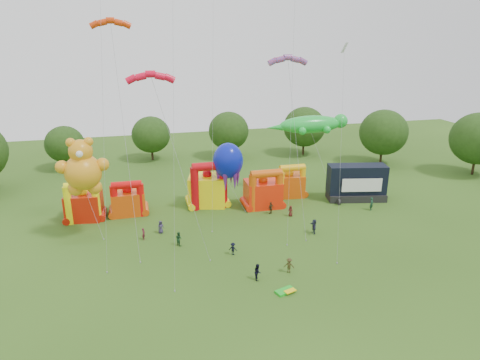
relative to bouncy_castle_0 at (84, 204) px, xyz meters
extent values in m
plane|color=#2B4B15|center=(18.73, -27.33, -2.25)|extent=(160.00, 160.00, 0.00)
cylinder|color=#352314|center=(67.59, 4.07, -0.29)|extent=(0.44, 0.44, 3.93)
ellipsoid|color=#203D12|center=(67.59, 4.07, 4.51)|extent=(9.83, 9.82, 9.39)
cylinder|color=#352314|center=(54.80, 14.30, -0.39)|extent=(0.44, 0.44, 3.72)
ellipsoid|color=#203D12|center=(54.80, 14.30, 4.15)|extent=(9.30, 9.30, 8.89)
cylinder|color=#352314|center=(42.44, 24.59, -0.50)|extent=(0.44, 0.44, 3.51)
ellipsoid|color=#203D12|center=(42.44, 24.59, 3.79)|extent=(8.77, 8.78, 8.39)
cylinder|color=#352314|center=(26.43, 26.20, -0.60)|extent=(0.44, 0.44, 3.30)
ellipsoid|color=#203D12|center=(26.43, 26.20, 3.43)|extent=(8.25, 8.25, 7.88)
cylinder|color=#352314|center=(10.75, 28.18, -0.71)|extent=(0.44, 0.44, 3.09)
ellipsoid|color=#203D12|center=(10.75, 28.18, 3.07)|extent=(7.73, 7.72, 7.38)
cylinder|color=#352314|center=(-5.39, 25.50, -0.81)|extent=(0.44, 0.44, 2.88)
ellipsoid|color=#203D12|center=(-5.39, 25.50, 2.71)|extent=(7.20, 7.20, 6.88)
cube|color=red|center=(0.00, 0.26, -0.38)|extent=(5.11, 4.33, 3.75)
cylinder|color=#FFF70D|center=(-1.80, -1.08, 0.43)|extent=(1.02, 1.02, 5.36)
cylinder|color=#FFF70D|center=(1.80, -1.08, 0.43)|extent=(1.02, 1.02, 5.36)
cylinder|color=#FFF70D|center=(0.00, -1.08, 3.11)|extent=(4.11, 1.07, 1.07)
sphere|color=#FFF70D|center=(0.00, 0.26, 1.80)|extent=(1.40, 1.40, 1.40)
cube|color=#D3450B|center=(5.95, 0.77, -0.58)|extent=(4.67, 3.77, 3.35)
cylinder|color=red|center=(4.16, -0.57, 0.14)|extent=(1.01, 1.01, 4.79)
cylinder|color=red|center=(7.75, -0.57, 0.14)|extent=(1.01, 1.01, 4.79)
cylinder|color=red|center=(5.95, -0.57, 2.53)|extent=(4.10, 1.06, 1.06)
sphere|color=red|center=(5.95, 0.77, 1.40)|extent=(1.40, 1.40, 1.40)
cube|color=yellow|center=(17.60, 1.39, 0.02)|extent=(6.33, 5.55, 4.55)
cylinder|color=red|center=(15.49, -0.18, 0.99)|extent=(1.19, 1.19, 6.49)
cylinder|color=red|center=(19.71, -0.18, 0.99)|extent=(1.19, 1.19, 6.49)
cylinder|color=red|center=(17.60, -0.18, 4.24)|extent=(4.82, 1.25, 1.25)
sphere|color=red|center=(17.60, 1.39, 2.59)|extent=(1.40, 1.40, 1.40)
cube|color=red|center=(25.53, -1.19, -0.31)|extent=(5.26, 4.27, 3.89)
cylinder|color=#DA500B|center=(23.52, -2.69, 0.52)|extent=(1.13, 1.13, 5.56)
cylinder|color=#DA500B|center=(27.53, -2.69, 0.52)|extent=(1.13, 1.13, 5.56)
cylinder|color=#DA500B|center=(25.53, -2.69, 3.30)|extent=(4.58, 1.19, 1.19)
sphere|color=#DA500B|center=(25.53, -1.19, 1.93)|extent=(1.40, 1.40, 1.40)
cube|color=#D04D0B|center=(30.82, 2.02, -0.49)|extent=(4.80, 3.98, 3.52)
cylinder|color=#FAB50D|center=(29.07, 0.71, 0.26)|extent=(0.99, 0.99, 5.03)
cylinder|color=#FAB50D|center=(32.57, 0.71, 0.26)|extent=(0.99, 0.99, 5.03)
cylinder|color=#FAB50D|center=(30.82, 0.71, 2.78)|extent=(4.00, 1.04, 1.04)
sphere|color=#FAB50D|center=(30.82, 2.02, 1.57)|extent=(1.40, 1.40, 1.40)
cube|color=black|center=(40.45, -2.22, -1.70)|extent=(9.35, 5.04, 1.10)
cube|color=black|center=(40.45, -2.02, 1.06)|extent=(9.26, 4.61, 4.43)
cube|color=white|center=(40.45, -3.72, 0.62)|extent=(6.00, 1.31, 2.08)
cylinder|color=black|center=(36.91, -3.55, -1.85)|extent=(0.30, 0.90, 0.90)
cylinder|color=black|center=(43.99, -3.55, -1.85)|extent=(0.30, 0.90, 0.90)
sphere|color=orange|center=(1.23, -6.20, 6.52)|extent=(4.42, 4.42, 4.42)
sphere|color=orange|center=(1.23, -6.20, 9.13)|extent=(2.81, 2.81, 2.81)
sphere|color=orange|center=(0.23, -6.20, 10.24)|extent=(1.10, 1.10, 1.10)
sphere|color=orange|center=(2.23, -6.20, 10.24)|extent=(1.10, 1.10, 1.10)
sphere|color=orange|center=(-1.08, -6.20, 7.32)|extent=(1.61, 1.61, 1.61)
sphere|color=orange|center=(3.54, -6.20, 7.32)|extent=(1.61, 1.61, 1.61)
sphere|color=orange|center=(0.13, -6.20, 4.51)|extent=(1.81, 1.81, 1.81)
sphere|color=orange|center=(2.33, -6.20, 4.51)|extent=(1.81, 1.81, 1.81)
sphere|color=white|center=(1.23, -7.56, 9.13)|extent=(0.80, 0.80, 0.80)
ellipsoid|color=green|center=(35.25, 4.75, 8.55)|extent=(10.67, 3.33, 2.83)
sphere|color=green|center=(40.46, 4.75, 8.86)|extent=(2.29, 2.29, 2.29)
cone|color=green|center=(29.83, 4.75, 8.34)|extent=(4.17, 1.67, 1.67)
sphere|color=green|center=(37.33, 6.42, 7.92)|extent=(1.25, 1.25, 1.25)
sphere|color=green|center=(37.33, 3.08, 7.92)|extent=(1.25, 1.25, 1.25)
sphere|color=green|center=(33.16, 6.42, 7.92)|extent=(1.25, 1.25, 1.25)
sphere|color=green|center=(33.16, 3.08, 7.92)|extent=(1.25, 1.25, 1.25)
ellipsoid|color=#0B18A9|center=(20.48, -0.12, 4.86)|extent=(4.40, 4.40, 5.27)
cone|color=#591E8C|center=(21.91, -0.12, 2.44)|extent=(0.99, 0.99, 3.52)
cone|color=#591E8C|center=(21.19, 1.12, 2.44)|extent=(0.99, 0.99, 3.52)
cone|color=#591E8C|center=(19.77, 1.12, 2.44)|extent=(0.99, 0.99, 3.52)
cone|color=#591E8C|center=(19.05, -0.12, 2.44)|extent=(0.99, 0.99, 3.52)
cone|color=#591E8C|center=(19.77, -1.36, 2.44)|extent=(0.99, 0.99, 3.52)
cone|color=#591E8C|center=(21.19, -1.36, 2.44)|extent=(0.99, 0.99, 3.52)
cube|color=silver|center=(30.69, -13.74, 20.90)|extent=(1.02, 1.02, 1.10)
cube|color=green|center=(21.10, -23.66, -2.13)|extent=(2.21, 1.58, 0.24)
cube|color=yellow|center=(21.50, -23.96, -1.99)|extent=(1.33, 0.95, 0.10)
imported|color=#322B48|center=(9.95, -7.00, -1.39)|extent=(0.97, 0.79, 1.72)
imported|color=#591927|center=(7.74, -8.35, -1.47)|extent=(0.53, 0.66, 1.57)
imported|color=#183C1F|center=(11.87, -10.95, -1.37)|extent=(1.01, 1.08, 1.77)
imported|color=black|center=(17.75, -14.87, -1.49)|extent=(1.14, 1.00, 1.53)
imported|color=#3F3119|center=(25.77, -4.43, -1.35)|extent=(1.14, 0.90, 1.80)
imported|color=#25283E|center=(29.23, -11.86, -1.28)|extent=(0.85, 1.88, 1.95)
imported|color=#4E1A16|center=(28.23, -5.91, -1.47)|extent=(0.91, 0.88, 1.57)
imported|color=#173928|center=(40.55, -6.69, -1.27)|extent=(0.85, 0.83, 1.97)
imported|color=black|center=(19.05, -20.72, -1.35)|extent=(0.85, 1.00, 1.80)
imported|color=#393217|center=(22.76, -20.17, -1.40)|extent=(1.27, 1.06, 1.70)
camera|label=1|loc=(7.74, -58.44, 22.27)|focal=32.00mm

